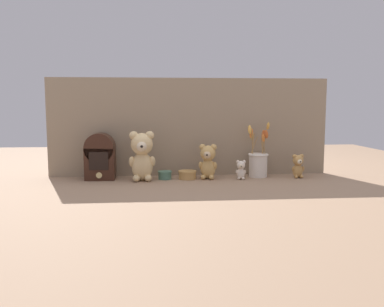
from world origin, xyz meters
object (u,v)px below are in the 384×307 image
(teddy_bear_large, at_px, (142,155))
(flower_vase, at_px, (258,162))
(teddy_bear_medium, at_px, (208,161))
(teddy_bear_tiny, at_px, (241,169))
(vintage_radio, at_px, (100,156))
(decorative_tin_tall, at_px, (187,175))
(teddy_bear_small, at_px, (298,165))
(decorative_tin_short, at_px, (165,175))

(teddy_bear_large, distance_m, flower_vase, 0.72)
(flower_vase, bearing_deg, teddy_bear_medium, -171.66)
(teddy_bear_tiny, height_order, vintage_radio, vintage_radio)
(teddy_bear_large, height_order, vintage_radio, teddy_bear_large)
(teddy_bear_large, bearing_deg, flower_vase, 5.63)
(teddy_bear_large, distance_m, teddy_bear_medium, 0.40)
(flower_vase, bearing_deg, teddy_bear_tiny, -147.89)
(teddy_bear_tiny, relative_size, vintage_radio, 0.42)
(flower_vase, distance_m, decorative_tin_tall, 0.45)
(teddy_bear_medium, bearing_deg, teddy_bear_large, -176.60)
(teddy_bear_tiny, relative_size, decorative_tin_tall, 1.05)
(teddy_bear_large, bearing_deg, teddy_bear_small, 0.49)
(decorative_tin_tall, bearing_deg, decorative_tin_short, 177.44)
(flower_vase, relative_size, decorative_tin_short, 4.09)
(teddy_bear_large, bearing_deg, decorative_tin_short, 14.40)
(teddy_bear_tiny, xyz_separation_m, decorative_tin_short, (-0.46, 0.04, -0.04))
(teddy_bear_large, bearing_deg, teddy_bear_medium, 3.40)
(decorative_tin_short, bearing_deg, vintage_radio, 176.34)
(teddy_bear_tiny, height_order, decorative_tin_short, teddy_bear_tiny)
(teddy_bear_medium, distance_m, teddy_bear_tiny, 0.20)
(teddy_bear_large, height_order, teddy_bear_tiny, teddy_bear_large)
(teddy_bear_small, distance_m, teddy_bear_tiny, 0.36)
(decorative_tin_tall, xyz_separation_m, decorative_tin_short, (-0.14, 0.01, -0.00))
(teddy_bear_tiny, distance_m, decorative_tin_tall, 0.32)
(decorative_tin_short, bearing_deg, teddy_bear_tiny, -5.32)
(teddy_bear_medium, bearing_deg, decorative_tin_tall, 177.72)
(flower_vase, distance_m, decorative_tin_short, 0.59)
(teddy_bear_tiny, bearing_deg, decorative_tin_tall, 173.53)
(teddy_bear_medium, height_order, vintage_radio, vintage_radio)
(decorative_tin_short, bearing_deg, decorative_tin_tall, -2.56)
(teddy_bear_small, relative_size, decorative_tin_short, 1.76)
(teddy_bear_small, bearing_deg, teddy_bear_tiny, -177.41)
(decorative_tin_tall, height_order, decorative_tin_short, decorative_tin_tall)
(flower_vase, relative_size, decorative_tin_tall, 3.09)
(vintage_radio, bearing_deg, decorative_tin_short, -3.66)
(flower_vase, bearing_deg, teddy_bear_large, -174.37)
(teddy_bear_small, xyz_separation_m, vintage_radio, (-1.20, 0.05, 0.07))
(teddy_bear_small, distance_m, decorative_tin_tall, 0.68)
(flower_vase, bearing_deg, decorative_tin_tall, -174.60)
(flower_vase, bearing_deg, decorative_tin_short, -176.44)
(teddy_bear_large, height_order, decorative_tin_short, teddy_bear_large)
(decorative_tin_tall, bearing_deg, teddy_bear_small, -1.70)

